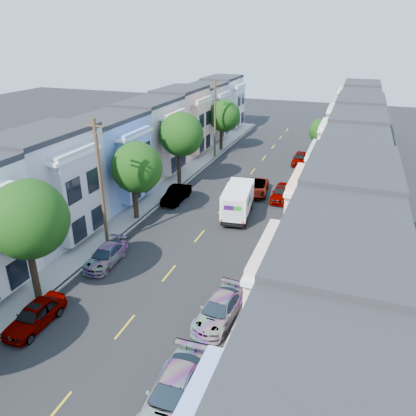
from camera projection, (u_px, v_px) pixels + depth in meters
ground at (169, 273)px, 28.62m from camera, size 160.00×160.00×0.00m
road_slab at (231, 198)px, 41.52m from camera, size 12.00×70.00×0.02m
curb_left at (177, 190)px, 43.39m from camera, size 0.30×70.00×0.15m
curb_right at (290, 205)px, 39.60m from camera, size 0.30×70.00×0.15m
sidewalk_left at (166, 188)px, 43.79m from camera, size 2.60×70.00×0.15m
sidewalk_right at (304, 207)px, 39.19m from camera, size 2.60×70.00×0.15m
centerline at (231, 198)px, 41.52m from camera, size 0.12×70.00×0.01m
townhouse_row_left at (135, 185)px, 45.01m from camera, size 5.00×70.00×8.50m
townhouse_row_right at (345, 213)px, 38.03m from camera, size 5.00×70.00×8.50m
tree_b at (27, 220)px, 23.61m from camera, size 4.70×4.70×8.00m
tree_c at (136, 168)px, 34.82m from camera, size 4.43×4.43×7.16m
tree_d at (181, 134)px, 42.82m from camera, size 4.70×4.70×8.03m
tree_e at (224, 116)px, 55.83m from camera, size 4.39×4.39×7.14m
tree_far_r at (320, 132)px, 51.53m from camera, size 3.10×3.10×5.52m
utility_pole_near at (101, 185)px, 30.24m from camera, size 1.60×0.26×10.00m
utility_pole_far at (215, 119)px, 52.60m from camera, size 1.60×0.26×10.00m
fedex_truck at (238, 200)px, 36.89m from camera, size 2.28×5.93×2.84m
lead_sedan at (256, 188)px, 42.33m from camera, size 2.85×5.14×1.36m
parked_left_b at (35, 316)px, 23.31m from camera, size 1.66×4.33×1.40m
parked_left_c at (106, 256)px, 29.62m from camera, size 2.05×4.37×1.28m
parked_left_d at (176, 194)px, 40.39m from camera, size 1.58×4.43×1.47m
parked_right_a at (174, 393)px, 18.24m from camera, size 2.36×5.22×1.54m
parked_right_b at (219, 310)px, 23.79m from camera, size 2.29×4.76×1.39m
parked_right_c at (282, 193)px, 40.75m from camera, size 1.82×4.74×1.53m
parked_right_d at (300, 158)px, 51.71m from camera, size 1.81×4.66×1.51m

